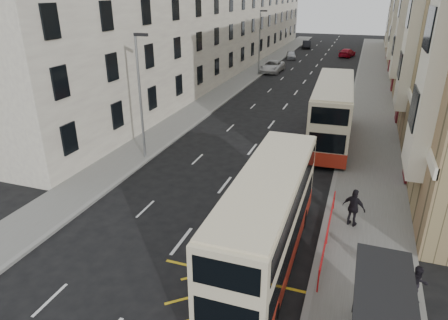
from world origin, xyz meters
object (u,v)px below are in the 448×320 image
at_px(street_lamp_near, 140,91).
at_px(car_dark, 307,44).
at_px(double_decker_rear, 332,112).
at_px(pedestrian_far, 354,208).
at_px(car_silver, 291,55).
at_px(car_red, 347,53).
at_px(street_lamp_far, 260,39).
at_px(double_decker_front, 267,220).
at_px(white_van, 272,66).
at_px(pedestrian_mid, 417,285).

xyz_separation_m(street_lamp_near, car_dark, (1.96, 58.71, -3.93)).
distance_m(double_decker_rear, pedestrian_far, 11.90).
height_order(car_silver, car_red, car_red).
height_order(street_lamp_far, pedestrian_far, street_lamp_far).
bearing_deg(double_decker_front, car_red, 89.93).
bearing_deg(double_decker_front, white_van, 102.23).
height_order(white_van, car_red, white_van).
distance_m(double_decker_front, pedestrian_far, 5.24).
xyz_separation_m(double_decker_rear, car_silver, (-9.85, 37.73, -1.65)).
relative_size(street_lamp_near, car_silver, 2.11).
xyz_separation_m(double_decker_rear, car_dark, (-9.39, 51.37, -1.59)).
relative_size(double_decker_front, pedestrian_far, 5.46).
height_order(street_lamp_far, double_decker_rear, street_lamp_far).
bearing_deg(car_dark, street_lamp_near, -101.43).
bearing_deg(pedestrian_far, white_van, -49.81).
bearing_deg(double_decker_rear, car_dark, 97.70).
distance_m(pedestrian_far, car_dark, 64.06).
bearing_deg(car_red, double_decker_front, 103.09).
bearing_deg(pedestrian_mid, car_silver, 85.80).
relative_size(double_decker_front, pedestrian_mid, 6.72).
relative_size(pedestrian_mid, car_dark, 0.36).
distance_m(double_decker_rear, white_van, 27.49).
height_order(double_decker_rear, car_silver, double_decker_rear).
height_order(white_van, car_dark, white_van).
bearing_deg(white_van, car_dark, 90.07).
distance_m(street_lamp_far, car_silver, 15.66).
bearing_deg(double_decker_rear, street_lamp_near, -149.77).
bearing_deg(street_lamp_far, pedestrian_mid, -67.70).
bearing_deg(double_decker_front, car_dark, 96.77).
height_order(street_lamp_near, street_lamp_far, same).
height_order(double_decker_front, pedestrian_mid, double_decker_front).
height_order(pedestrian_mid, pedestrian_far, pedestrian_far).
bearing_deg(street_lamp_near, car_silver, 88.10).
distance_m(double_decker_rear, car_silver, 39.03).
xyz_separation_m(street_lamp_near, street_lamp_far, (0.00, 30.00, 0.00)).
xyz_separation_m(street_lamp_far, car_dark, (1.96, 28.71, -3.93)).
xyz_separation_m(white_van, car_silver, (0.35, 12.24, -0.12)).
xyz_separation_m(double_decker_front, car_red, (-0.27, 58.48, -1.41)).
relative_size(street_lamp_far, double_decker_rear, 0.70).
bearing_deg(car_silver, street_lamp_near, -104.14).
height_order(double_decker_front, double_decker_rear, double_decker_rear).
xyz_separation_m(street_lamp_near, white_van, (1.15, 32.82, -3.87)).
bearing_deg(white_van, pedestrian_far, -69.64).
height_order(street_lamp_far, double_decker_front, street_lamp_far).
relative_size(pedestrian_mid, car_silver, 0.40).
bearing_deg(car_red, car_silver, 43.89).
relative_size(pedestrian_mid, white_van, 0.28).
bearing_deg(car_silver, white_van, -103.86).
distance_m(pedestrian_far, car_silver, 50.81).
xyz_separation_m(double_decker_front, car_dark, (-8.34, 66.97, -1.38)).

